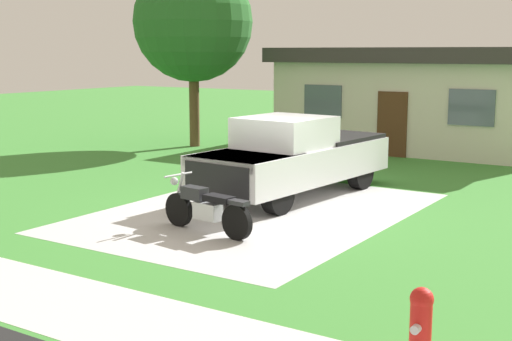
{
  "coord_description": "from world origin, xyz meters",
  "views": [
    {
      "loc": [
        7.85,
        -12.2,
        3.37
      ],
      "look_at": [
        -0.01,
        -0.02,
        0.9
      ],
      "focal_mm": 49.1,
      "sensor_mm": 36.0,
      "label": 1
    }
  ],
  "objects_px": {
    "pickup_truck": "(296,156)",
    "fire_hydrant": "(421,327)",
    "motorcycle": "(206,208)",
    "neighbor_house": "(420,97)",
    "shade_tree": "(193,22)"
  },
  "relations": [
    {
      "from": "motorcycle",
      "to": "neighbor_house",
      "type": "distance_m",
      "value": 13.64
    },
    {
      "from": "motorcycle",
      "to": "shade_tree",
      "type": "height_order",
      "value": "shade_tree"
    },
    {
      "from": "motorcycle",
      "to": "shade_tree",
      "type": "relative_size",
      "value": 0.34
    },
    {
      "from": "neighbor_house",
      "to": "fire_hydrant",
      "type": "bearing_deg",
      "value": -70.02
    },
    {
      "from": "shade_tree",
      "to": "neighbor_house",
      "type": "distance_m",
      "value": 8.39
    },
    {
      "from": "pickup_truck",
      "to": "fire_hydrant",
      "type": "relative_size",
      "value": 6.63
    },
    {
      "from": "motorcycle",
      "to": "fire_hydrant",
      "type": "height_order",
      "value": "motorcycle"
    },
    {
      "from": "motorcycle",
      "to": "neighbor_house",
      "type": "height_order",
      "value": "neighbor_house"
    },
    {
      "from": "motorcycle",
      "to": "pickup_truck",
      "type": "xyz_separation_m",
      "value": [
        -0.3,
        3.91,
        0.48
      ]
    },
    {
      "from": "shade_tree",
      "to": "motorcycle",
      "type": "bearing_deg",
      "value": -51.23
    },
    {
      "from": "fire_hydrant",
      "to": "neighbor_house",
      "type": "bearing_deg",
      "value": 109.98
    },
    {
      "from": "motorcycle",
      "to": "fire_hydrant",
      "type": "distance_m",
      "value": 6.24
    },
    {
      "from": "fire_hydrant",
      "to": "pickup_truck",
      "type": "bearing_deg",
      "value": 128.22
    },
    {
      "from": "fire_hydrant",
      "to": "neighbor_house",
      "type": "distance_m",
      "value": 17.93
    },
    {
      "from": "fire_hydrant",
      "to": "shade_tree",
      "type": "relative_size",
      "value": 0.13
    }
  ]
}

